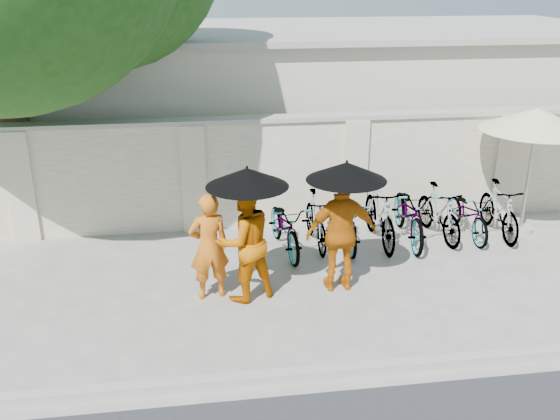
{
  "coord_description": "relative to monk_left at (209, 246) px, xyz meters",
  "views": [
    {
      "loc": [
        -0.99,
        -7.79,
        4.52
      ],
      "look_at": [
        0.29,
        1.05,
        1.1
      ],
      "focal_mm": 40.0,
      "sensor_mm": 36.0,
      "label": 1
    }
  ],
  "objects": [
    {
      "name": "bike_7",
      "position": [
        5.28,
        1.58,
        -0.32
      ],
      "size": [
        0.53,
        1.65,
        0.98
      ],
      "primitive_type": "imported",
      "rotation": [
        0.0,
        0.0,
        -0.04
      ],
      "color": "#A1A1A1",
      "rests_on": "ground"
    },
    {
      "name": "parasol_right",
      "position": [
        1.98,
        -0.1,
        1.08
      ],
      "size": [
        1.16,
        1.16,
        1.0
      ],
      "color": "black",
      "rests_on": "ground"
    },
    {
      "name": "parasol_center",
      "position": [
        0.56,
        -0.19,
        1.09
      ],
      "size": [
        1.16,
        1.16,
        1.0
      ],
      "color": "black",
      "rests_on": "ground"
    },
    {
      "name": "compound_wall",
      "position": [
        1.83,
        2.71,
        0.19
      ],
      "size": [
        20.0,
        0.3,
        2.0
      ],
      "primitive_type": "cube",
      "color": "beige",
      "rests_on": "ground"
    },
    {
      "name": "monk_right",
      "position": [
        1.96,
        -0.02,
        0.1
      ],
      "size": [
        1.07,
        0.46,
        1.81
      ],
      "primitive_type": "imported",
      "rotation": [
        0.0,
        0.0,
        3.16
      ],
      "color": "#BC5F0B",
      "rests_on": "ground"
    },
    {
      "name": "bike_3",
      "position": [
        3.03,
        1.53,
        -0.26
      ],
      "size": [
        0.54,
        1.83,
        1.1
      ],
      "primitive_type": "imported",
      "rotation": [
        0.0,
        0.0,
        -0.01
      ],
      "color": "#A1A1A1",
      "rests_on": "ground"
    },
    {
      "name": "bike_2",
      "position": [
        2.46,
        1.55,
        -0.37
      ],
      "size": [
        0.7,
        1.72,
        0.88
      ],
      "primitive_type": "imported",
      "rotation": [
        0.0,
        0.0,
        -0.07
      ],
      "color": "#A1A1A1",
      "rests_on": "ground"
    },
    {
      "name": "bike_1",
      "position": [
        1.9,
        1.58,
        -0.33
      ],
      "size": [
        0.47,
        1.6,
        0.96
      ],
      "primitive_type": "imported",
      "rotation": [
        0.0,
        0.0,
        0.02
      ],
      "color": "#A1A1A1",
      "rests_on": "ground"
    },
    {
      "name": "monk_left",
      "position": [
        0.0,
        0.0,
        0.0
      ],
      "size": [
        0.65,
        0.5,
        1.61
      ],
      "primitive_type": "imported",
      "rotation": [
        0.0,
        0.0,
        3.34
      ],
      "color": "#C86313",
      "rests_on": "ground"
    },
    {
      "name": "building_behind",
      "position": [
        2.83,
        6.51,
        0.79
      ],
      "size": [
        14.0,
        6.0,
        3.2
      ],
      "primitive_type": "cube",
      "color": "beige",
      "rests_on": "ground"
    },
    {
      "name": "kerb",
      "position": [
        0.83,
        -2.19,
        -0.75
      ],
      "size": [
        40.0,
        0.16,
        0.12
      ],
      "primitive_type": "cube",
      "color": "#9C9B90",
      "rests_on": "ground"
    },
    {
      "name": "bike_0",
      "position": [
        1.34,
        1.42,
        -0.35
      ],
      "size": [
        0.81,
        1.82,
        0.92
      ],
      "primitive_type": "imported",
      "rotation": [
        0.0,
        0.0,
        0.11
      ],
      "color": "#A1A1A1",
      "rests_on": "ground"
    },
    {
      "name": "bike_5",
      "position": [
        4.15,
        1.62,
        -0.32
      ],
      "size": [
        0.62,
        1.65,
        0.97
      ],
      "primitive_type": "imported",
      "rotation": [
        0.0,
        0.0,
        0.11
      ],
      "color": "#A1A1A1",
      "rests_on": "ground"
    },
    {
      "name": "monk_center",
      "position": [
        0.51,
        -0.11,
        0.1
      ],
      "size": [
        1.07,
        0.97,
        1.81
      ],
      "primitive_type": "imported",
      "rotation": [
        0.0,
        0.0,
        3.53
      ],
      "color": "#BB5B02",
      "rests_on": "ground"
    },
    {
      "name": "bike_6",
      "position": [
        4.72,
        1.62,
        -0.38
      ],
      "size": [
        0.6,
        1.64,
        0.86
      ],
      "primitive_type": "imported",
      "rotation": [
        0.0,
        0.0,
        0.02
      ],
      "color": "#A1A1A1",
      "rests_on": "ground"
    },
    {
      "name": "ground",
      "position": [
        0.83,
        -0.49,
        -0.81
      ],
      "size": [
        80.0,
        80.0,
        0.0
      ],
      "primitive_type": "plane",
      "color": "#A49F94"
    },
    {
      "name": "patio_umbrella",
      "position": [
        5.8,
        1.67,
        1.28
      ],
      "size": [
        2.31,
        2.31,
        2.32
      ],
      "rotation": [
        0.0,
        0.0,
        0.22
      ],
      "color": "#9C9B90",
      "rests_on": "ground"
    },
    {
      "name": "bike_4",
      "position": [
        3.59,
        1.58,
        -0.29
      ],
      "size": [
        0.87,
        2.02,
        1.03
      ],
      "primitive_type": "imported",
      "rotation": [
        0.0,
        0.0,
        -0.1
      ],
      "color": "#A1A1A1",
      "rests_on": "ground"
    }
  ]
}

